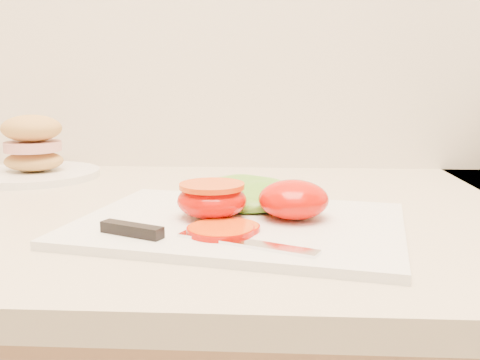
{
  "coord_description": "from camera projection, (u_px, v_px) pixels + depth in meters",
  "views": [
    {
      "loc": [
        -0.16,
        0.98,
        1.1
      ],
      "look_at": [
        -0.19,
        1.59,
        0.99
      ],
      "focal_mm": 40.0,
      "sensor_mm": 36.0,
      "label": 1
    }
  ],
  "objects": [
    {
      "name": "tomato_half_dome",
      "position": [
        293.0,
        199.0,
        0.62
      ],
      "size": [
        0.08,
        0.08,
        0.04
      ],
      "primitive_type": "ellipsoid",
      "color": "#D90000",
      "rests_on": "cutting_board"
    },
    {
      "name": "sandwich_plate",
      "position": [
        34.0,
        156.0,
        0.92
      ],
      "size": [
        0.22,
        0.22,
        0.11
      ],
      "rotation": [
        0.0,
        0.0,
        -0.01
      ],
      "color": "white",
      "rests_on": "counter"
    },
    {
      "name": "tomato_half_cut",
      "position": [
        212.0,
        199.0,
        0.62
      ],
      "size": [
        0.08,
        0.08,
        0.04
      ],
      "color": "#D90000",
      "rests_on": "cutting_board"
    },
    {
      "name": "lettuce_leaf_1",
      "position": [
        279.0,
        197.0,
        0.68
      ],
      "size": [
        0.12,
        0.1,
        0.02
      ],
      "primitive_type": "ellipsoid",
      "rotation": [
        0.0,
        0.0,
        0.28
      ],
      "color": "#68A72C",
      "rests_on": "cutting_board"
    },
    {
      "name": "cutting_board",
      "position": [
        240.0,
        224.0,
        0.61
      ],
      "size": [
        0.41,
        0.33,
        0.01
      ],
      "primitive_type": "cube",
      "rotation": [
        0.0,
        0.0,
        -0.2
      ],
      "color": "silver",
      "rests_on": "counter"
    },
    {
      "name": "lettuce_leaf_0",
      "position": [
        243.0,
        193.0,
        0.69
      ],
      "size": [
        0.18,
        0.17,
        0.03
      ],
      "primitive_type": "ellipsoid",
      "rotation": [
        0.0,
        0.0,
        -0.57
      ],
      "color": "#68A72C",
      "rests_on": "cutting_board"
    },
    {
      "name": "knife",
      "position": [
        175.0,
        235.0,
        0.54
      ],
      "size": [
        0.23,
        0.09,
        0.01
      ],
      "rotation": [
        0.0,
        0.0,
        -0.43
      ],
      "color": "silver",
      "rests_on": "cutting_board"
    },
    {
      "name": "tomato_slice_1",
      "position": [
        230.0,
        228.0,
        0.57
      ],
      "size": [
        0.06,
        0.06,
        0.01
      ],
      "primitive_type": "cylinder",
      "color": "orange",
      "rests_on": "cutting_board"
    },
    {
      "name": "tomato_slice_0",
      "position": [
        221.0,
        230.0,
        0.56
      ],
      "size": [
        0.07,
        0.07,
        0.01
      ],
      "primitive_type": "cylinder",
      "color": "orange",
      "rests_on": "cutting_board"
    }
  ]
}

